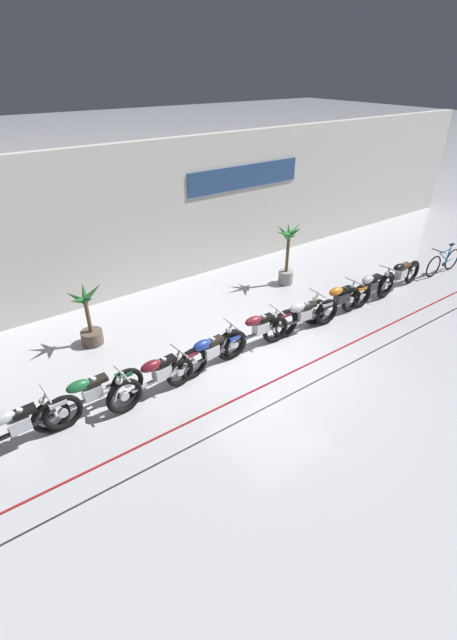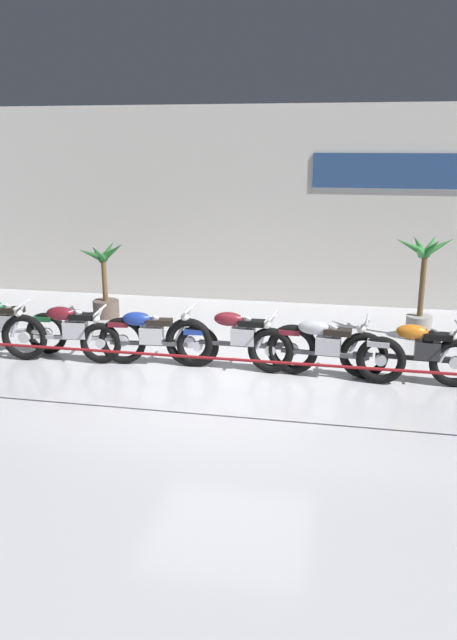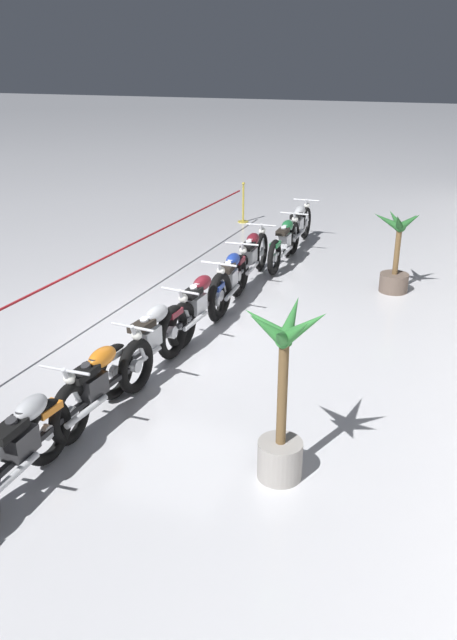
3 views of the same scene
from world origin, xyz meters
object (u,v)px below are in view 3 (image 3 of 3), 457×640
motorcycle_silver_7 (25,445)px  motorcycle_blue_3 (230,280)px  motorcycle_maroon_4 (198,307)px  stanchion_far_left (137,248)px  motorcycle_silver_0 (298,226)px  potted_palm_right_of_row (282,399)px  motorcycle_silver_5 (151,340)px  motorcycle_orange_6 (96,388)px  potted_palm_left_of_row (396,258)px  motorcycle_maroon_2 (250,258)px  motorcycle_green_1 (285,242)px

motorcycle_silver_7 → motorcycle_blue_3: bearing=-180.0°
motorcycle_maroon_4 → stanchion_far_left: (-1.63, -1.99, 0.29)m
motorcycle_silver_0 → potted_palm_right_of_row: (8.34, 2.25, 0.43)m
motorcycle_blue_3 → motorcycle_silver_5: (2.77, -0.05, 0.01)m
motorcycle_silver_5 → motorcycle_orange_6: bearing=2.1°
motorcycle_silver_0 → motorcycle_silver_7: bearing=-0.3°
motorcycle_silver_7 → potted_palm_left_of_row: (-7.19, 2.55, 0.19)m
motorcycle_maroon_2 → motorcycle_silver_0: bearing=176.9°
motorcycle_silver_7 → potted_palm_right_of_row: 2.58m
motorcycle_maroon_2 → motorcycle_silver_7: 6.69m
motorcycle_blue_3 → motorcycle_silver_7: motorcycle_silver_7 is taller
motorcycle_blue_3 → motorcycle_orange_6: 4.20m
motorcycle_silver_0 → potted_palm_right_of_row: size_ratio=1.21×
potted_palm_left_of_row → potted_palm_right_of_row: (6.12, -0.24, 0.26)m
motorcycle_maroon_4 → motorcycle_maroon_2: bearing=-177.0°
motorcycle_maroon_2 → motorcycle_maroon_4: size_ratio=0.99×
motorcycle_maroon_4 → potted_palm_right_of_row: (2.90, 2.26, 0.43)m
potted_palm_right_of_row → motorcycle_orange_6: bearing=-94.3°
motorcycle_green_1 → motorcycle_silver_7: motorcycle_silver_7 is taller
motorcycle_green_1 → motorcycle_blue_3: (2.62, -0.17, -0.01)m
motorcycle_blue_3 → motorcycle_silver_7: size_ratio=0.96×
motorcycle_silver_7 → motorcycle_orange_6: bearing=179.7°
motorcycle_green_1 → stanchion_far_left: stanchion_far_left is taller
motorcycle_green_1 → motorcycle_silver_7: (8.06, -0.17, -0.00)m
motorcycle_maroon_4 → motorcycle_silver_7: 3.98m
motorcycle_silver_5 → stanchion_far_left: bearing=-147.3°
motorcycle_maroon_2 → motorcycle_maroon_4: bearing=3.0°
motorcycle_orange_6 → motorcycle_green_1: bearing=178.6°
motorcycle_green_1 → motorcycle_orange_6: size_ratio=0.93×
motorcycle_silver_5 → motorcycle_silver_7: bearing=1.0°
motorcycle_silver_5 → potted_palm_right_of_row: bearing=55.8°
motorcycle_blue_3 → potted_palm_left_of_row: potted_palm_left_of_row is taller
motorcycle_blue_3 → potted_palm_left_of_row: (-1.75, 2.55, 0.20)m
potted_palm_right_of_row → stanchion_far_left: potted_palm_right_of_row is taller
motorcycle_maroon_4 → motorcycle_silver_5: 1.31m
stanchion_far_left → potted_palm_left_of_row: bearing=109.4°
motorcycle_maroon_4 → motorcycle_orange_6: motorcycle_maroon_4 is taller
motorcycle_maroon_2 → potted_palm_left_of_row: size_ratio=1.53×
motorcycle_maroon_4 → motorcycle_silver_7: motorcycle_maroon_4 is taller
motorcycle_maroon_2 → stanchion_far_left: size_ratio=0.17×
stanchion_far_left → potted_palm_right_of_row: bearing=43.1°
motorcycle_orange_6 → potted_palm_right_of_row: (0.17, 2.30, 0.45)m
stanchion_far_left → motorcycle_orange_6: bearing=24.0°
motorcycle_maroon_2 → motorcycle_orange_6: motorcycle_maroon_2 is taller
motorcycle_silver_7 → stanchion_far_left: size_ratio=0.17×
motorcycle_maroon_4 → motorcycle_silver_7: bearing=-0.8°
motorcycle_silver_7 → motorcycle_silver_0: bearing=179.7°
motorcycle_maroon_2 → motorcycle_silver_5: (4.02, 0.04, -0.02)m
motorcycle_silver_7 → motorcycle_maroon_2: bearing=-179.2°
motorcycle_blue_3 → motorcycle_orange_6: (4.20, 0.01, 0.01)m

